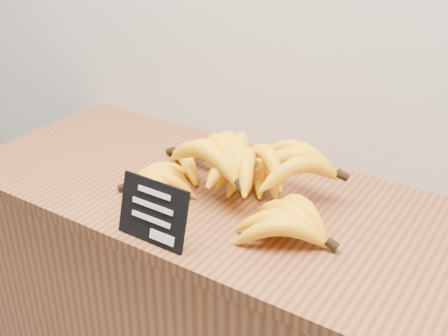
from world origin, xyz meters
TOP-DOWN VIEW (x-y plane):
  - counter_top at (0.12, 2.75)m, footprint 1.30×0.54m
  - chalkboard_sign at (0.08, 2.52)m, footprint 0.15×0.04m
  - banana_pile at (0.13, 2.75)m, footprint 0.52×0.39m

SIDE VIEW (x-z plane):
  - counter_top at x=0.12m, z-range 0.90..0.93m
  - chalkboard_sign at x=0.08m, z-range 0.93..1.05m
  - banana_pile at x=0.13m, z-range 0.93..1.06m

